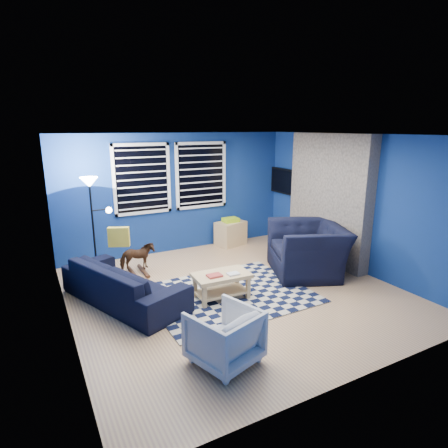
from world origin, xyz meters
name	(u,v)px	position (x,y,z in m)	size (l,w,h in m)	color
floor	(235,292)	(0.00, 0.00, 0.00)	(5.00, 5.00, 0.00)	tan
ceiling	(237,135)	(0.00, 0.00, 2.50)	(5.00, 5.00, 0.00)	white
wall_back	(177,193)	(0.00, 2.50, 1.25)	(5.00, 5.00, 0.00)	navy
wall_left	(62,240)	(-2.50, 0.00, 1.25)	(5.00, 5.00, 0.00)	navy
wall_right	(353,203)	(2.50, 0.00, 1.25)	(5.00, 5.00, 0.00)	navy
fireplace	(328,202)	(2.36, 0.50, 1.20)	(0.65, 2.00, 2.50)	gray
window_left	(142,179)	(-0.75, 2.46, 1.60)	(1.17, 0.06, 1.42)	black
window_right	(201,175)	(0.55, 2.46, 1.60)	(1.17, 0.06, 1.42)	black
tv	(285,181)	(2.45, 2.00, 1.40)	(0.07, 1.00, 0.58)	black
rug	(229,294)	(-0.14, -0.02, 0.01)	(2.50, 2.00, 0.02)	black
sofa	(124,283)	(-1.67, 0.50, 0.32)	(0.85, 2.17, 0.63)	black
armchair_big	(308,249)	(1.58, 0.12, 0.45)	(1.21, 1.39, 0.90)	black
armchair_bent	(224,336)	(-1.04, -1.56, 0.32)	(0.69, 0.71, 0.65)	gray
rocking_horse	(137,257)	(-1.18, 1.52, 0.33)	(0.61, 0.28, 0.51)	#4A2917
coffee_table	(221,281)	(-0.31, -0.10, 0.30)	(0.89, 0.55, 0.44)	#D7B379
cabinet	(231,233)	(1.16, 2.25, 0.28)	(0.74, 0.59, 0.63)	#D7B379
floor_lamp	(92,196)	(-1.84, 1.78, 1.46)	(0.49, 0.30, 1.78)	black
throw_pillow	(119,237)	(-1.52, 1.34, 0.80)	(0.35, 0.11, 0.34)	gold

